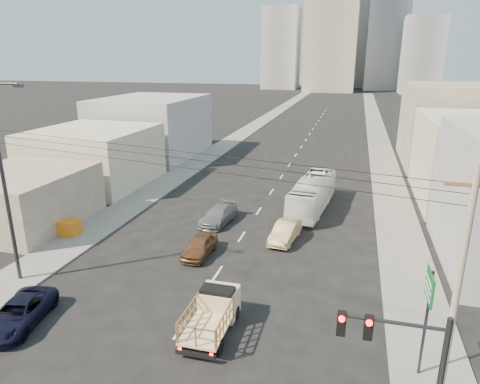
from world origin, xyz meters
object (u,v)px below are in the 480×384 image
at_px(sedan_tan, 285,232).
at_px(sedan_grey, 219,215).
at_px(streetlamp_left, 5,180).
at_px(sedan_brown, 200,246).
at_px(traffic_signal, 405,368).
at_px(city_bus, 312,194).
at_px(crate_stack, 67,227).
at_px(flatbed_pickup, 212,311).
at_px(green_sign, 428,299).
at_px(utility_pole, 455,301).
at_px(navy_pickup, 19,313).

relative_size(sedan_tan, sedan_grey, 0.90).
distance_m(sedan_tan, sedan_grey, 6.30).
relative_size(sedan_grey, streetlamp_left, 0.40).
height_order(sedan_brown, traffic_signal, traffic_signal).
height_order(traffic_signal, streetlamp_left, streetlamp_left).
bearing_deg(city_bus, crate_stack, -141.45).
distance_m(sedan_tan, crate_stack, 16.68).
relative_size(sedan_brown, sedan_tan, 0.93).
bearing_deg(crate_stack, traffic_signal, -32.02).
relative_size(flatbed_pickup, streetlamp_left, 0.37).
xyz_separation_m(flatbed_pickup, city_bus, (2.90, 19.60, 0.36)).
xyz_separation_m(green_sign, crate_stack, (-24.16, 9.23, -3.05)).
bearing_deg(utility_pole, city_bus, 107.00).
relative_size(flatbed_pickup, city_bus, 0.42).
bearing_deg(green_sign, traffic_signal, -105.55).
bearing_deg(streetlamp_left, sedan_tan, 34.56).
relative_size(flatbed_pickup, green_sign, 0.88).
bearing_deg(navy_pickup, streetlamp_left, 120.15).
height_order(sedan_brown, green_sign, green_sign).
bearing_deg(utility_pole, traffic_signal, -124.61).
bearing_deg(flatbed_pickup, sedan_tan, 81.81).
bearing_deg(sedan_brown, city_bus, 61.50).
bearing_deg(city_bus, sedan_brown, -113.02).
relative_size(sedan_brown, crate_stack, 2.23).
bearing_deg(city_bus, streetlamp_left, -125.56).
bearing_deg(flatbed_pickup, utility_pole, -18.09).
bearing_deg(traffic_signal, utility_pole, 55.39).
bearing_deg(traffic_signal, sedan_tan, 110.05).
bearing_deg(sedan_brown, navy_pickup, -120.62).
xyz_separation_m(flatbed_pickup, sedan_brown, (-3.61, 7.95, -0.41)).
bearing_deg(sedan_brown, flatbed_pickup, -64.87).
bearing_deg(sedan_grey, sedan_tan, -11.99).
xyz_separation_m(flatbed_pickup, streetlamp_left, (-13.01, 1.77, 5.34)).
relative_size(flatbed_pickup, sedan_grey, 0.93).
bearing_deg(city_bus, sedan_tan, -92.59).
bearing_deg(crate_stack, flatbed_pickup, -30.19).
xyz_separation_m(sedan_tan, traffic_signal, (6.44, -17.65, 3.37)).
xyz_separation_m(sedan_brown, streetlamp_left, (-9.40, -6.18, 5.75)).
height_order(sedan_grey, crate_stack, sedan_grey).
bearing_deg(utility_pole, navy_pickup, 176.70).
height_order(sedan_tan, crate_stack, sedan_tan).
height_order(sedan_tan, green_sign, green_sign).
xyz_separation_m(sedan_brown, green_sign, (13.16, -8.68, 3.06)).
xyz_separation_m(navy_pickup, utility_pole, (19.61, -1.13, 4.53)).
bearing_deg(navy_pickup, utility_pole, -13.44).
bearing_deg(sedan_brown, streetlamp_left, -145.96).
xyz_separation_m(sedan_grey, utility_pole, (14.09, -17.29, 4.50)).
xyz_separation_m(navy_pickup, sedan_tan, (11.44, 14.01, 0.05)).
relative_size(navy_pickup, sedan_tan, 1.11).
bearing_deg(flatbed_pickup, navy_pickup, -167.82).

